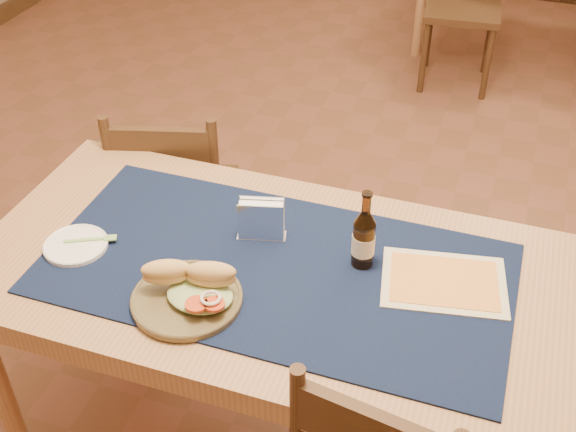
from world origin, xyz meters
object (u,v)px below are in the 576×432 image
(main_table, at_px, (276,292))
(chair_main_far, at_px, (177,199))
(beer_bottle, at_px, (364,239))
(sandwich_plate, at_px, (190,292))
(napkin_holder, at_px, (261,220))

(main_table, height_order, chair_main_far, chair_main_far)
(main_table, relative_size, beer_bottle, 7.14)
(chair_main_far, xyz_separation_m, beer_bottle, (0.79, -0.47, 0.39))
(sandwich_plate, height_order, beer_bottle, beer_bottle)
(main_table, bearing_deg, chair_main_far, 136.30)
(napkin_holder, bearing_deg, sandwich_plate, -104.66)
(chair_main_far, bearing_deg, main_table, -43.70)
(chair_main_far, height_order, beer_bottle, beer_bottle)
(sandwich_plate, distance_m, napkin_holder, 0.30)
(main_table, height_order, sandwich_plate, sandwich_plate)
(sandwich_plate, bearing_deg, main_table, 49.73)
(sandwich_plate, xyz_separation_m, napkin_holder, (0.08, 0.29, 0.03))
(chair_main_far, distance_m, sandwich_plate, 0.92)
(main_table, xyz_separation_m, chair_main_far, (-0.58, 0.56, -0.22))
(beer_bottle, bearing_deg, napkin_holder, 175.86)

